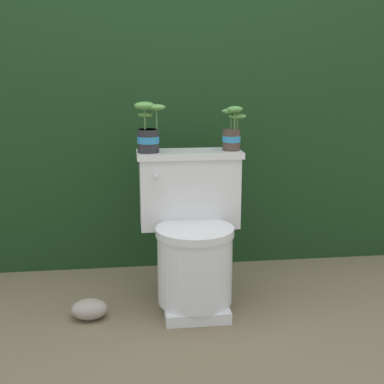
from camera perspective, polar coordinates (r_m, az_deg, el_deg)
The scene contains 6 objects.
ground_plane at distance 2.58m, azimuth -1.25°, elevation -12.78°, with size 12.00×12.00×0.00m, color #75664C.
hedge_backdrop at distance 3.37m, azimuth -3.21°, elevation 9.07°, with size 3.10×0.86×1.77m.
toilet at distance 2.55m, azimuth 0.06°, elevation -4.73°, with size 0.51×0.49×0.74m.
potted_plant_left at distance 2.53m, azimuth -4.70°, elevation 6.36°, with size 0.15×0.10×0.24m.
potted_plant_midleft at distance 2.60m, azimuth 4.31°, elevation 6.43°, with size 0.12×0.10×0.21m.
garden_stone at distance 2.56m, azimuth -10.88°, elevation -12.13°, with size 0.17×0.13×0.09m.
Camera 1 is at (-0.24, -2.30, 1.15)m, focal length 50.00 mm.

